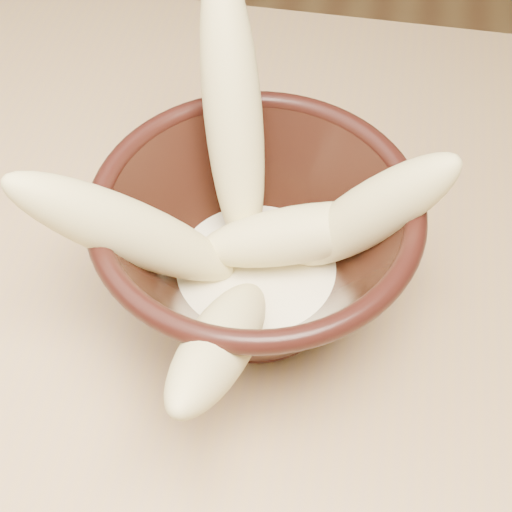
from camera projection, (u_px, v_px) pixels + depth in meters
The scene contains 8 objects.
table at pixel (133, 319), 0.66m from camera, with size 1.20×0.80×0.75m.
bowl at pixel (256, 247), 0.52m from camera, with size 0.23×0.23×0.13m.
milk_puddle at pixel (256, 272), 0.55m from camera, with size 0.13×0.13×0.02m, color #FFF4CD.
banana_upright at pixel (233, 113), 0.52m from camera, with size 0.04×0.04×0.22m, color #EFDA8D.
banana_left at pixel (131, 232), 0.48m from camera, with size 0.04×0.04×0.19m, color #EFDA8D.
banana_right at pixel (370, 214), 0.50m from camera, with size 0.04×0.04×0.16m, color #EFDA8D.
banana_across at pixel (296, 235), 0.52m from camera, with size 0.04×0.04×0.15m, color #EFDA8D.
banana_front at pixel (221, 342), 0.45m from camera, with size 0.04×0.04×0.17m, color #EFDA8D.
Camera 1 is at (0.18, -0.33, 1.23)m, focal length 50.00 mm.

